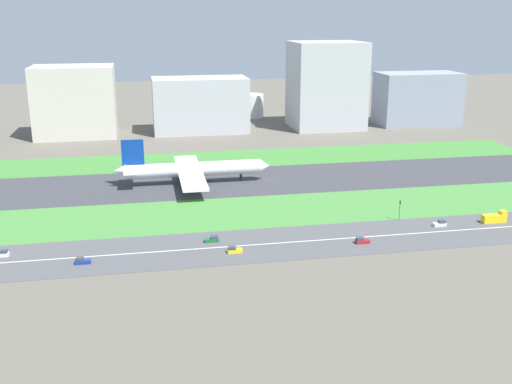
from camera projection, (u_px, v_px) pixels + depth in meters
The scene contains 21 objects.
ground_plane at pixel (269, 180), 257.57m from camera, with size 800.00×800.00×0.00m, color #5B564C.
runway at pixel (269, 180), 257.56m from camera, with size 280.00×46.00×0.10m, color #38383D.
grass_median_north at pixel (252, 158), 296.12m from camera, with size 280.00×36.00×0.10m, color #3D7A33.
grass_median_south at pixel (293, 209), 219.00m from camera, with size 280.00×36.00×0.10m, color #427F38.
highway at pixel (317, 240), 188.91m from camera, with size 280.00×28.00×0.10m, color #4C4C4F.
highway_centerline at pixel (317, 240), 188.89m from camera, with size 266.00×0.50×0.01m, color silver.
airliner at pixel (191, 169), 249.71m from camera, with size 65.00×56.00×19.70m.
truck_1 at pixel (495, 218), 204.76m from camera, with size 8.40×2.50×4.00m.
car_5 at pixel (212, 239), 187.46m from camera, with size 4.40×1.80×2.00m.
car_2 at pixel (234, 250), 179.02m from camera, with size 4.40×1.80×2.00m.
car_0 at pixel (362, 241), 186.27m from camera, with size 4.40×1.80×2.00m.
car_3 at pixel (2, 254), 176.22m from camera, with size 4.40×1.80×2.00m.
car_1 at pixel (82, 261), 171.09m from camera, with size 4.40×1.80×2.00m.
car_4 at pixel (440, 224), 201.36m from camera, with size 4.40×1.80×2.00m.
traffic_light at pixel (400, 209), 205.88m from camera, with size 0.36×0.50×7.20m.
terminal_building at pixel (75, 101), 342.78m from camera, with size 45.43×30.92×40.32m, color beige.
hangar_building at pixel (200, 105), 356.88m from camera, with size 55.90×27.95×32.29m, color #B2B2B7.
office_tower at pixel (326, 85), 368.03m from camera, with size 42.60×37.57×52.30m, color #B2B2B7.
cargo_warehouse at pixel (418, 99), 381.87m from camera, with size 51.52×26.74×32.69m, color gray.
fuel_tank_west at pixel (203, 109), 402.94m from camera, with size 19.55×19.55×13.91m, color silver.
fuel_tank_centre at pixel (250, 106), 408.49m from camera, with size 18.44×18.44×15.76m, color silver.
Camera 1 is at (-52.23, -242.65, 69.26)m, focal length 41.92 mm.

